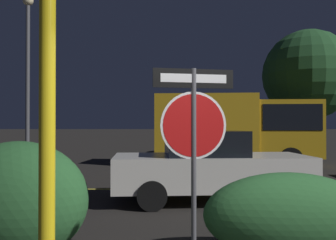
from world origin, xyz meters
The scene contains 9 objects.
road_center_stripe centered at (0.00, 6.76, 0.00)m, with size 35.59×0.12×0.01m, color gold.
stop_sign centered at (-0.36, 1.26, 1.69)m, with size 0.94×0.23×2.35m.
yellow_pole_left centered at (-1.59, -0.11, 1.36)m, with size 0.13×0.13×2.72m, color yellow.
hedge_bush_1 centered at (-2.55, 1.65, 0.75)m, with size 1.77×1.12×1.50m, color #285B2D.
hedge_bush_2 centered at (0.87, 1.74, 0.55)m, with size 2.16×0.89×1.09m, color #2D6633.
passing_car_2 centered at (0.20, 5.27, 0.77)m, with size 4.46×2.19×1.57m.
delivery_truck centered at (2.08, 12.25, 1.63)m, with size 6.58×2.83×2.90m.
street_lamp centered at (-6.39, 11.65, 4.30)m, with size 0.42×0.42×6.85m.
tree_0 centered at (6.35, 16.33, 4.26)m, with size 4.64×4.64×6.58m.
Camera 1 is at (-0.59, -3.06, 1.71)m, focal length 40.00 mm.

